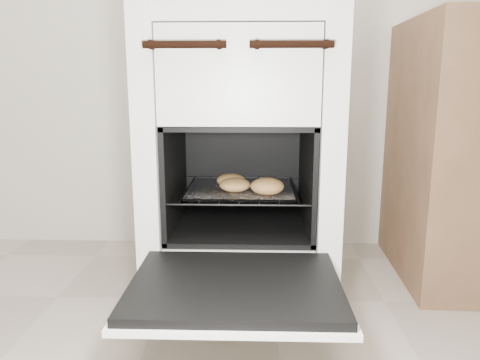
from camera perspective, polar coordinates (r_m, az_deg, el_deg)
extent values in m
cube|color=white|center=(1.49, 0.18, 3.25)|extent=(0.55, 0.59, 0.85)
cylinder|color=black|center=(1.18, -6.78, 16.08)|extent=(0.20, 0.02, 0.02)
cylinder|color=black|center=(1.17, 6.31, 16.13)|extent=(0.20, 0.02, 0.02)
cube|color=black|center=(1.10, -0.56, -12.71)|extent=(0.48, 0.37, 0.02)
cube|color=white|center=(1.11, -0.55, -13.49)|extent=(0.50, 0.39, 0.01)
cylinder|color=black|center=(1.46, -7.70, -1.11)|extent=(0.01, 0.39, 0.01)
cylinder|color=black|center=(1.45, 7.94, -1.22)|extent=(0.01, 0.39, 0.01)
cylinder|color=black|center=(1.26, -0.16, -3.08)|extent=(0.40, 0.01, 0.01)
cylinder|color=black|center=(1.62, 0.29, 0.30)|extent=(0.40, 0.01, 0.01)
cylinder|color=black|center=(1.46, -6.45, -1.13)|extent=(0.01, 0.37, 0.01)
cylinder|color=black|center=(1.45, -4.28, -1.14)|extent=(0.01, 0.37, 0.01)
cylinder|color=black|center=(1.44, -2.10, -1.16)|extent=(0.01, 0.37, 0.01)
cylinder|color=black|center=(1.44, 0.09, -1.18)|extent=(0.01, 0.37, 0.01)
cylinder|color=black|center=(1.44, 2.29, -1.19)|extent=(0.01, 0.37, 0.01)
cylinder|color=black|center=(1.44, 4.49, -1.21)|extent=(0.01, 0.37, 0.01)
cylinder|color=black|center=(1.45, 6.67, -1.22)|extent=(0.01, 0.37, 0.01)
cube|color=silver|center=(1.42, 0.07, -1.13)|extent=(0.31, 0.28, 0.01)
ellipsoid|color=tan|center=(1.44, -1.09, -0.01)|extent=(0.13, 0.13, 0.04)
ellipsoid|color=tan|center=(1.34, 3.34, -0.75)|extent=(0.11, 0.11, 0.05)
ellipsoid|color=tan|center=(1.38, -0.62, -0.57)|extent=(0.13, 0.13, 0.04)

